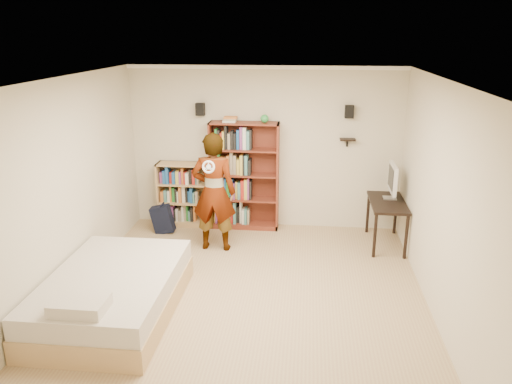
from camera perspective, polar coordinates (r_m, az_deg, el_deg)
ground at (r=6.50m, az=-1.07°, el=-11.72°), size 4.50×5.00×0.01m
room_shell at (r=5.83m, az=-1.17°, el=3.51°), size 4.52×5.02×2.71m
crown_molding at (r=5.68m, az=-1.23°, el=12.42°), size 4.50×5.00×0.06m
speaker_left at (r=8.29m, az=-6.38°, el=9.38°), size 0.14×0.12×0.20m
speaker_right at (r=8.12m, az=10.61°, el=9.02°), size 0.14×0.12×0.20m
wall_shelf at (r=8.21m, az=10.43°, el=5.92°), size 0.25×0.16×0.02m
tall_bookshelf at (r=8.33m, az=-1.33°, el=1.82°), size 1.14×0.33×1.81m
low_bookshelf at (r=8.63m, az=-8.24°, el=-0.27°), size 0.88×0.33×1.10m
computer_desk at (r=8.05m, az=14.63°, el=-3.47°), size 0.53×1.05×0.72m
imac at (r=7.99m, az=15.17°, el=1.16°), size 0.13×0.56×0.55m
daybed at (r=6.22m, az=-16.06°, el=-10.54°), size 1.42×2.18×0.64m
person at (r=7.50m, az=-4.83°, el=-0.03°), size 0.67×0.44×1.82m
wii_wheel at (r=7.05m, az=-5.45°, el=2.87°), size 0.19×0.07×0.19m
navy_bag at (r=8.45m, az=-10.63°, el=-3.01°), size 0.36×0.23×0.48m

